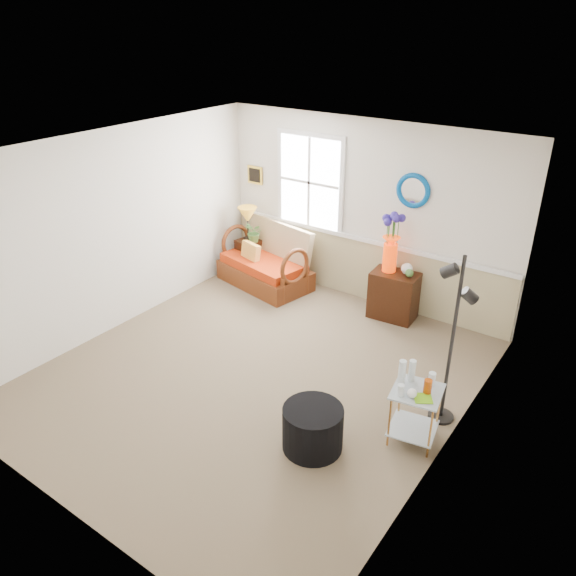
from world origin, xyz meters
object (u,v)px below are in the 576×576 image
Objects in this scene: floor_lamp at (452,342)px; ottoman at (313,428)px; loveseat at (265,257)px; lamp_stand at (249,257)px; side_table at (414,415)px; cabinet at (394,295)px.

floor_lamp is 3.13× the size of ottoman.
loveseat is 3.70m from ottoman.
lamp_stand is 4.36m from side_table.
loveseat is at bearing -20.99° from lamp_stand.
loveseat is 2.46× the size of lamp_stand.
side_table is (1.26, -2.16, -0.04)m from cabinet.
loveseat is 2.41× the size of side_table.
ottoman is at bearing -34.25° from loveseat.
loveseat reaches higher than cabinet.
loveseat is at bearing 153.49° from floor_lamp.
side_table is at bearing -106.75° from floor_lamp.
lamp_stand is 4.30m from floor_lamp.
lamp_stand is at bearing 150.64° from side_table.
loveseat is 2.09m from cabinet.
side_table is 0.99× the size of ottoman.
floor_lamp is at bearing -22.95° from lamp_stand.
lamp_stand is at bearing 175.90° from cabinet.
lamp_stand is 4.15m from ottoman.
cabinet is at bearing 16.57° from loveseat.
cabinet is 1.13× the size of ottoman.
side_table is at bearing -64.19° from cabinet.
lamp_stand is at bearing 137.37° from ottoman.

